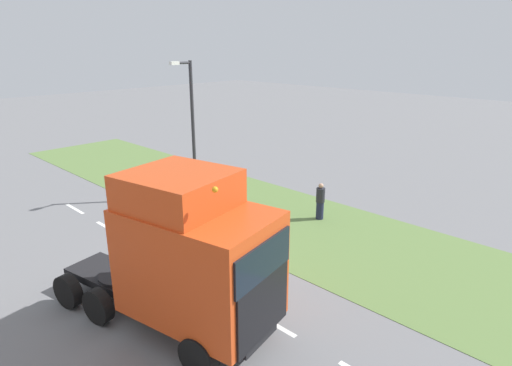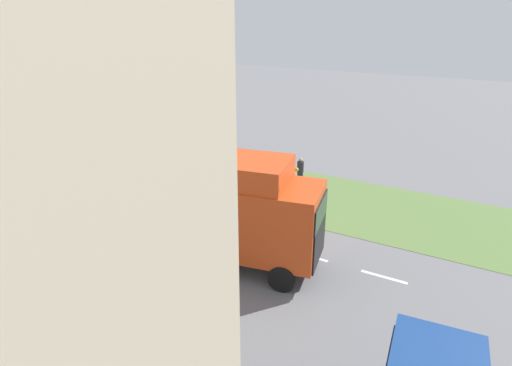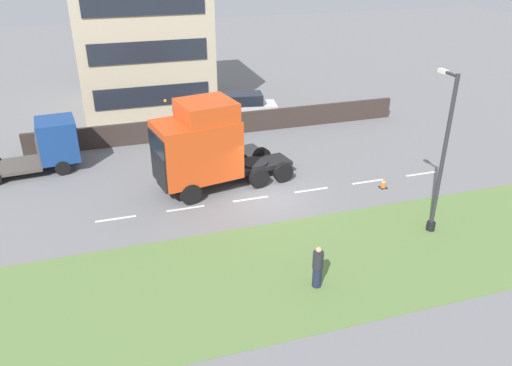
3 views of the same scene
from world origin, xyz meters
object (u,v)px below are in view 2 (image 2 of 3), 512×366
object	(u,v)px
lorry_cab	(262,217)
pedestrian	(300,172)
traffic_cone_lead	(143,197)
lamp_post	(190,129)

from	to	relation	value
lorry_cab	pedestrian	distance (m)	9.36
lorry_cab	pedestrian	xyz separation A→B (m)	(-8.97, -2.26, -1.46)
pedestrian	traffic_cone_lead	xyz separation A→B (m)	(6.35, -6.46, -0.55)
lorry_cab	traffic_cone_lead	world-z (taller)	lorry_cab
lorry_cab	traffic_cone_lead	distance (m)	9.32
lamp_post	traffic_cone_lead	bearing A→B (deg)	-2.08
traffic_cone_lead	lamp_post	bearing A→B (deg)	177.92
lamp_post	pedestrian	distance (m)	7.05
pedestrian	traffic_cone_lead	world-z (taller)	pedestrian
lamp_post	pedestrian	size ratio (longest dim) A/B	4.02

